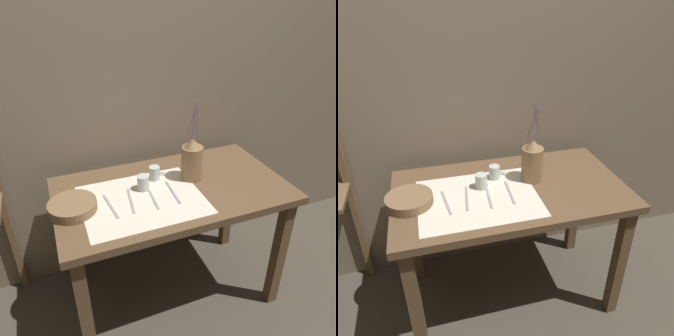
% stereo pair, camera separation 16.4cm
% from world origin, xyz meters
% --- Properties ---
extents(ground_plane, '(12.00, 12.00, 0.00)m').
position_xyz_m(ground_plane, '(0.00, 0.00, 0.00)').
color(ground_plane, '#473F35').
extents(stone_wall_back, '(7.00, 0.06, 2.40)m').
position_xyz_m(stone_wall_back, '(0.00, 0.45, 1.20)').
color(stone_wall_back, '#7A6B56').
rests_on(stone_wall_back, ground_plane).
extents(wooden_table, '(1.20, 0.68, 0.78)m').
position_xyz_m(wooden_table, '(0.00, 0.00, 0.66)').
color(wooden_table, brown).
rests_on(wooden_table, ground_plane).
extents(linen_cloth, '(0.59, 0.47, 0.00)m').
position_xyz_m(linen_cloth, '(-0.18, -0.05, 0.78)').
color(linen_cloth, beige).
rests_on(linen_cloth, wooden_table).
extents(pitcher_with_flowers, '(0.11, 0.11, 0.44)m').
position_xyz_m(pitcher_with_flowers, '(0.13, 0.05, 0.88)').
color(pitcher_with_flowers, olive).
rests_on(pitcher_with_flowers, wooden_table).
extents(wooden_bowl, '(0.22, 0.22, 0.05)m').
position_xyz_m(wooden_bowl, '(-0.51, -0.02, 0.80)').
color(wooden_bowl, brown).
rests_on(wooden_bowl, wooden_table).
extents(glass_tumbler_near, '(0.06, 0.06, 0.08)m').
position_xyz_m(glass_tumbler_near, '(-0.15, 0.03, 0.82)').
color(glass_tumbler_near, '#B7C1BC').
rests_on(glass_tumbler_near, wooden_table).
extents(glass_tumbler_far, '(0.06, 0.06, 0.07)m').
position_xyz_m(glass_tumbler_far, '(-0.06, 0.11, 0.82)').
color(glass_tumbler_far, '#B7C1BC').
rests_on(glass_tumbler_far, wooden_table).
extents(fork_inner, '(0.03, 0.21, 0.00)m').
position_xyz_m(fork_inner, '(-0.34, -0.05, 0.78)').
color(fork_inner, '#939399').
rests_on(fork_inner, wooden_table).
extents(knife_center, '(0.04, 0.21, 0.00)m').
position_xyz_m(knife_center, '(-0.23, -0.04, 0.78)').
color(knife_center, '#939399').
rests_on(knife_center, wooden_table).
extents(spoon_inner, '(0.03, 0.22, 0.02)m').
position_xyz_m(spoon_inner, '(-0.12, 0.01, 0.78)').
color(spoon_inner, '#939399').
rests_on(spoon_inner, wooden_table).
extents(fork_outer, '(0.02, 0.21, 0.00)m').
position_xyz_m(fork_outer, '(-0.02, -0.05, 0.78)').
color(fork_outer, '#939399').
rests_on(fork_outer, wooden_table).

